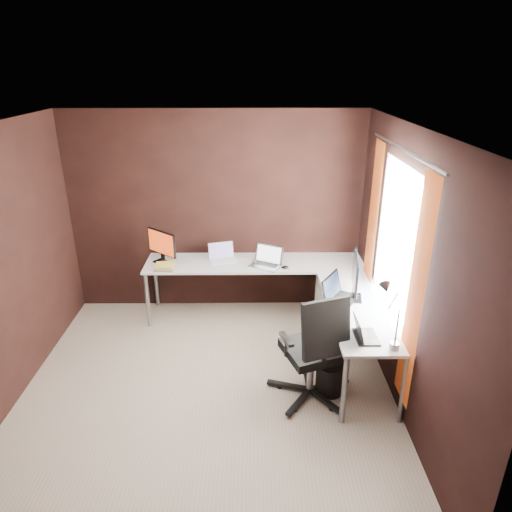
{
  "coord_description": "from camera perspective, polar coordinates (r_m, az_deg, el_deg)",
  "views": [
    {
      "loc": [
        0.44,
        -3.59,
        2.97
      ],
      "look_at": [
        0.49,
        0.95,
        1.04
      ],
      "focal_mm": 32.0,
      "sensor_mm": 36.0,
      "label": 1
    }
  ],
  "objects": [
    {
      "name": "desk",
      "position": [
        5.18,
        3.95,
        -3.31
      ],
      "size": [
        2.65,
        2.25,
        0.73
      ],
      "color": "white",
      "rests_on": "ground"
    },
    {
      "name": "desk_lamp",
      "position": [
        3.96,
        16.31,
        -6.12
      ],
      "size": [
        0.19,
        0.22,
        0.59
      ],
      "rotation": [
        0.0,
        0.0,
        -0.18
      ],
      "color": "slate",
      "rests_on": "desk"
    },
    {
      "name": "laptop_white",
      "position": [
        5.61,
        -4.27,
        -0.07
      ],
      "size": [
        0.35,
        0.29,
        0.21
      ],
      "rotation": [
        0.0,
        0.0,
        0.27
      ],
      "color": "white",
      "rests_on": "desk"
    },
    {
      "name": "laptop_black_big",
      "position": [
        4.74,
        10.1,
        -4.82
      ],
      "size": [
        0.44,
        0.48,
        0.26
      ],
      "rotation": [
        0.0,
        0.0,
        1.0
      ],
      "color": "black",
      "rests_on": "desk"
    },
    {
      "name": "office_chair",
      "position": [
        4.44,
        7.13,
        -13.65
      ],
      "size": [
        0.63,
        0.67,
        1.13
      ],
      "rotation": [
        0.0,
        0.0,
        0.34
      ],
      "color": "black",
      "rests_on": "ground"
    },
    {
      "name": "wastebasket",
      "position": [
        4.63,
        9.19,
        -14.79
      ],
      "size": [
        0.35,
        0.35,
        0.31
      ],
      "primitive_type": "cylinder",
      "rotation": [
        0.0,
        0.0,
        -0.38
      ],
      "color": "black",
      "rests_on": "ground"
    },
    {
      "name": "book_stack",
      "position": [
        5.46,
        -11.33,
        -1.3
      ],
      "size": [
        0.24,
        0.2,
        0.07
      ],
      "rotation": [
        0.0,
        0.0,
        0.02
      ],
      "color": "#956450",
      "rests_on": "desk"
    },
    {
      "name": "laptop_black_small",
      "position": [
        4.18,
        13.26,
        -9.41
      ],
      "size": [
        0.21,
        0.28,
        0.19
      ],
      "rotation": [
        0.0,
        0.0,
        1.59
      ],
      "color": "black",
      "rests_on": "desk"
    },
    {
      "name": "monitor_left",
      "position": [
        5.58,
        -11.7,
        1.38
      ],
      "size": [
        0.37,
        0.32,
        0.4
      ],
      "rotation": [
        0.0,
        0.0,
        -0.69
      ],
      "color": "black",
      "rests_on": "desk"
    },
    {
      "name": "mouse_corner",
      "position": [
        5.38,
        3.63,
        -1.42
      ],
      "size": [
        0.1,
        0.08,
        0.04
      ],
      "primitive_type": "ellipsoid",
      "rotation": [
        0.0,
        0.0,
        0.25
      ],
      "color": "black",
      "rests_on": "desk"
    },
    {
      "name": "room",
      "position": [
        4.03,
        -1.93,
        -1.84
      ],
      "size": [
        3.6,
        3.6,
        2.5
      ],
      "color": "#B9AB90",
      "rests_on": "ground"
    },
    {
      "name": "laptop_silver",
      "position": [
        5.45,
        1.35,
        -0.66
      ],
      "size": [
        0.43,
        0.38,
        0.23
      ],
      "rotation": [
        0.0,
        0.0,
        -0.48
      ],
      "color": "silver",
      "rests_on": "desk"
    },
    {
      "name": "mouse_left",
      "position": [
        5.47,
        -11.33,
        -1.48
      ],
      "size": [
        0.09,
        0.07,
        0.03
      ],
      "primitive_type": "ellipsoid",
      "rotation": [
        0.0,
        0.0,
        -0.33
      ],
      "color": "black",
      "rests_on": "desk"
    },
    {
      "name": "monitor_right",
      "position": [
        4.71,
        12.29,
        -2.4
      ],
      "size": [
        0.17,
        0.56,
        0.46
      ],
      "rotation": [
        0.0,
        0.0,
        1.41
      ],
      "color": "black",
      "rests_on": "desk"
    },
    {
      "name": "drawer_pedestal",
      "position": [
        5.53,
        9.86,
        -6.26
      ],
      "size": [
        0.42,
        0.5,
        0.6
      ],
      "primitive_type": "cube",
      "color": "white",
      "rests_on": "ground"
    }
  ]
}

